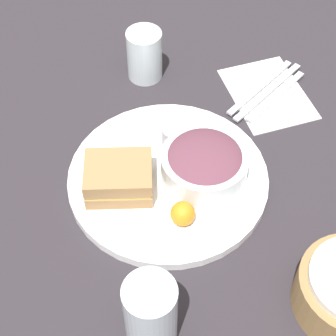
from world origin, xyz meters
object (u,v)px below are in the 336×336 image
plate (168,179)px  drink_glass (151,315)px  water_glass (145,55)px  fork (260,87)px  spoon (276,96)px  knife (268,92)px  sandwich (118,177)px  salad_bowl (204,163)px  dressing_cup (175,136)px

plate → drink_glass: bearing=67.1°
plate → water_glass: water_glass is taller
drink_glass → fork: bearing=-130.3°
fork → spoon: bearing=-90.0°
drink_glass → knife: 0.52m
plate → sandwich: size_ratio=2.66×
salad_bowl → knife: salad_bowl is taller
salad_bowl → fork: salad_bowl is taller
plate → knife: bearing=-150.2°
sandwich → fork: size_ratio=0.65×
salad_bowl → fork: bearing=-136.1°
plate → dressing_cup: 0.08m
spoon → water_glass: 0.26m
spoon → salad_bowl: bearing=-174.1°
salad_bowl → drink_glass: bearing=55.0°
knife → water_glass: water_glass is taller
water_glass → spoon: bearing=146.8°
salad_bowl → drink_glass: 0.27m
salad_bowl → spoon: salad_bowl is taller
sandwich → dressing_cup: (-0.11, -0.06, -0.01)m
drink_glass → salad_bowl: bearing=-125.0°
salad_bowl → fork: 0.25m
plate → water_glass: (-0.04, -0.26, 0.04)m
dressing_cup → spoon: (-0.22, -0.06, -0.03)m
sandwich → fork: (-0.32, -0.15, -0.04)m
salad_bowl → knife: bearing=-140.1°
plate → drink_glass: size_ratio=2.47×
sandwich → knife: (-0.32, -0.14, -0.04)m
dressing_cup → drink_glass: size_ratio=0.34×
plate → spoon: bearing=-153.9°
knife → spoon: bearing=-90.0°
fork → water_glass: water_glass is taller
salad_bowl → knife: 0.25m
fork → sandwich: bearing=176.0°
spoon → water_glass: size_ratio=1.72×
water_glass → fork: bearing=151.0°
spoon → water_glass: bearing=117.0°
sandwich → water_glass: size_ratio=1.24×
plate → fork: 0.28m
plate → water_glass: bearing=-98.6°
plate → dressing_cup: (-0.03, -0.06, 0.03)m
salad_bowl → dressing_cup: 0.09m
knife → plate: bearing=180.0°
plate → spoon: size_ratio=1.92×
plate → knife: size_ratio=1.65×
drink_glass → sandwich: bearing=-95.0°
drink_glass → knife: size_ratio=0.67×
drink_glass → knife: (-0.35, -0.38, -0.06)m
drink_glass → spoon: bearing=-134.1°
salad_bowl → spoon: bearing=-144.3°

